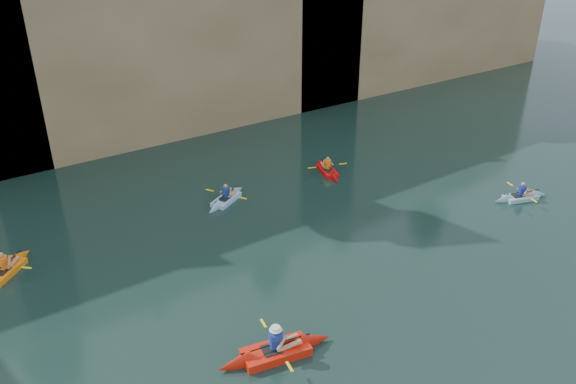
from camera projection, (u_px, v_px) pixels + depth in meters
ground at (471, 351)px, 17.27m from camera, size 160.00×160.00×0.00m
cliff at (114, 16)px, 36.65m from camera, size 70.00×16.00×12.00m
cliff_slab_center at (192, 35)px, 32.36m from camera, size 24.00×2.40×11.40m
cliff_slab_east at (430, 16)px, 42.87m from camera, size 26.00×2.40×9.84m
sea_cave_center at (103, 126)px, 30.67m from camera, size 3.50×1.00×3.20m
sea_cave_east at (309, 76)px, 37.49m from camera, size 5.00×1.00×4.50m
main_kayaker at (276, 351)px, 17.00m from camera, size 3.76×2.45×1.37m
kayaker_orange at (5, 271)px, 20.87m from camera, size 2.66×2.62×1.15m
kayaker_ltblue_near at (521, 197)px, 26.29m from camera, size 2.84×2.09×1.09m
kayaker_red_far at (327, 170)px, 29.00m from camera, size 2.06×2.98×1.07m
kayaker_ltblue_mid at (226, 199)px, 26.08m from camera, size 2.89×2.01×1.11m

